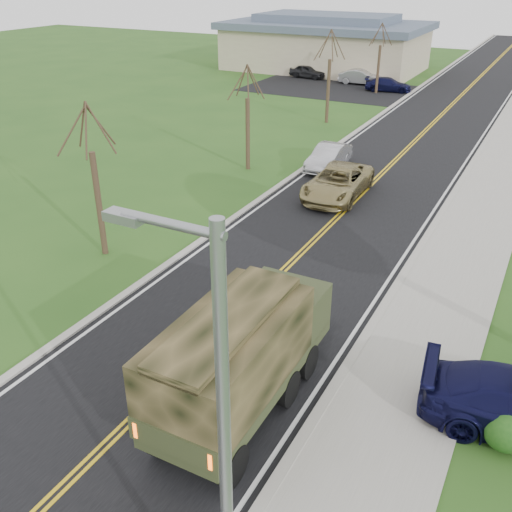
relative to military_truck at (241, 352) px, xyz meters
The scene contains 16 objects.
ground 5.55m from the military_truck, 115.91° to the right, with size 160.00×160.00×0.00m, color #29501A.
road 35.41m from the military_truck, 93.71° to the left, with size 8.00×120.00×0.01m, color black.
curb_right 35.38m from the military_truck, 86.98° to the left, with size 0.30×120.00×0.12m, color #9E998E.
curb_left 35.91m from the military_truck, 100.34° to the left, with size 0.30×120.00×0.10m, color #9E998E.
street_light 6.38m from the military_truck, 63.42° to the right, with size 1.65×0.22×8.00m.
bare_tree_a 10.72m from the military_truck, 150.37° to the left, with size 1.93×2.26×6.08m.
bare_tree_b 19.64m from the military_truck, 118.26° to the left, with size 1.83×2.14×5.73m.
bare_tree_c 30.74m from the military_truck, 107.61° to the left, with size 2.04×2.39×6.42m.
bare_tree_d 42.32m from the military_truck, 102.69° to the left, with size 1.88×2.20×5.91m.
commercial_building 54.42m from the military_truck, 109.62° to the left, with size 25.50×21.50×5.65m.
military_truck is the anchor object (origin of this frame).
suv_champagne 15.98m from the military_truck, 101.89° to the left, with size 2.48×5.37×1.49m, color #968855.
sedan_silver 20.21m from the military_truck, 105.18° to the left, with size 1.42×4.08×1.35m, color #B0B0B5.
lot_car_dark 48.64m from the military_truck, 111.35° to the left, with size 1.54×3.82×1.30m, color black.
lot_car_silver 46.15m from the military_truck, 104.95° to the left, with size 1.44×4.13×1.36m, color #A2A1A6.
lot_car_navy 43.41m from the military_truck, 101.41° to the left, with size 1.70×4.17×1.21m, color #0E0F34.
Camera 1 is at (8.01, -5.26, 10.44)m, focal length 40.00 mm.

